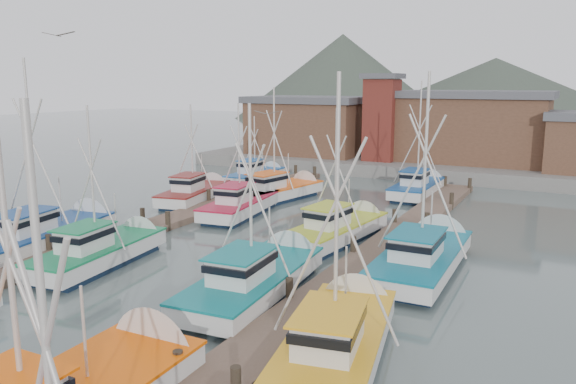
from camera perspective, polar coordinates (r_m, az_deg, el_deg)
The scene contains 21 objects.
ground at distance 27.65m, azimuth -9.07°, elevation -7.76°, with size 260.00×260.00×0.00m, color #455351.
dock_left at distance 34.88m, azimuth -14.35°, elevation -3.65°, with size 2.30×46.00×1.50m.
dock_right at distance 27.80m, azimuth 7.83°, elevation -7.16°, with size 2.30×46.00×1.50m.
quay at distance 60.55m, azimuth 12.34°, elevation 2.94°, with size 44.00×16.00×1.20m, color gray.
shed_left at distance 62.14m, azimuth 2.10°, elevation 6.86°, with size 12.72×8.48×6.20m.
shed_center at distance 58.83m, azimuth 18.17°, elevation 6.43°, with size 14.84×9.54×6.90m.
lookout_tower at distance 56.83m, azimuth 9.49°, elevation 7.55°, with size 3.60×3.60×8.50m.
distant_hills at distance 146.53m, azimuth 16.59°, elevation 7.11°, with size 175.00×140.00×42.00m.
boat_4 at distance 29.42m, azimuth -18.03°, elevation -5.64°, with size 3.57×8.67×8.50m.
boat_5 at distance 24.25m, azimuth -2.91°, elevation -8.65°, with size 3.67×9.65×8.90m.
boat_6 at distance 33.80m, azimuth -23.10°, elevation -3.83°, with size 4.54×10.13×10.99m.
boat_7 at distance 18.87m, azimuth 5.20°, elevation -14.61°, with size 4.38×9.30×9.93m.
boat_8 at distance 38.58m, azimuth -4.49°, elevation -1.23°, with size 3.68×8.86×8.24m.
boat_9 at distance 32.24m, azimuth 5.37°, elevation -3.69°, with size 3.54×8.77×8.19m.
boat_10 at distance 43.15m, azimuth -9.22°, elevation -0.02°, with size 4.10×8.73×7.97m.
boat_11 at distance 27.88m, azimuth 13.70°, elevation -6.30°, with size 4.18×9.87×10.26m.
boat_12 at distance 43.14m, azimuth -0.79°, elevation 0.12°, with size 4.40×9.47×9.32m.
boat_13 at distance 45.95m, azimuth 13.19°, elevation 0.50°, with size 3.83×8.53×9.70m.
boat_14 at distance 50.40m, azimuth -3.04°, elevation 1.68°, with size 2.75×7.75×6.56m.
gull_near at distance 25.01m, azimuth -22.29°, elevation 14.56°, with size 1.52×0.66×0.24m.
gull_far at distance 30.97m, azimuth -2.20°, elevation 8.03°, with size 1.55×0.62×0.24m.
Camera 1 is at (15.86, -20.85, 8.84)m, focal length 35.00 mm.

